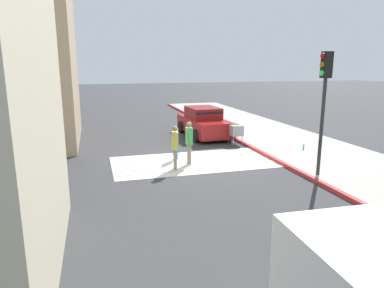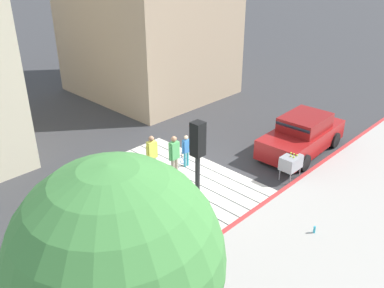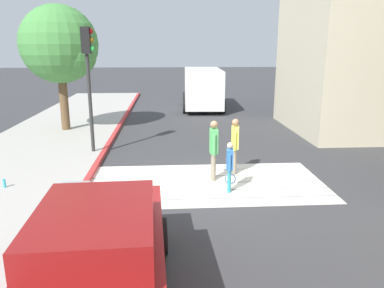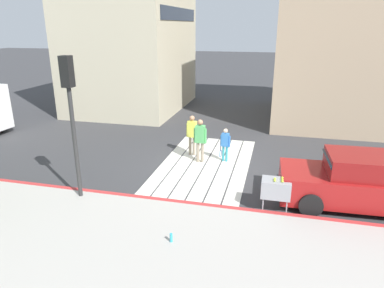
# 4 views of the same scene
# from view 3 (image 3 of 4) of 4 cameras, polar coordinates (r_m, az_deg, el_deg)

# --- Properties ---
(ground_plane) EXTENTS (120.00, 120.00, 0.00)m
(ground_plane) POSITION_cam_3_polar(r_m,az_deg,el_deg) (10.32, 2.13, -5.97)
(ground_plane) COLOR #38383A
(crosswalk_stripes) EXTENTS (6.40, 3.25, 0.01)m
(crosswalk_stripes) POSITION_cam_3_polar(r_m,az_deg,el_deg) (10.31, 2.13, -5.94)
(crosswalk_stripes) COLOR silver
(crosswalk_stripes) RESTS_ON ground
(curb_painted) EXTENTS (0.16, 40.00, 0.13)m
(curb_painted) POSITION_cam_3_polar(r_m,az_deg,el_deg) (10.48, -15.93, -5.83)
(curb_painted) COLOR #BC3333
(curb_painted) RESTS_ON ground
(car_parked_near_curb) EXTENTS (2.12, 4.37, 1.57)m
(car_parked_near_curb) POSITION_cam_3_polar(r_m,az_deg,el_deg) (5.60, -13.93, -16.89)
(car_parked_near_curb) COLOR maroon
(car_parked_near_curb) RESTS_ON ground
(van_down_street) EXTENTS (2.53, 5.28, 2.35)m
(van_down_street) POSITION_cam_3_polar(r_m,az_deg,el_deg) (22.53, 1.63, 8.60)
(van_down_street) COLOR silver
(van_down_street) RESTS_ON ground
(traffic_light_corner) EXTENTS (0.39, 0.28, 4.24)m
(traffic_light_corner) POSITION_cam_3_polar(r_m,az_deg,el_deg) (12.95, -15.50, 11.49)
(traffic_light_corner) COLOR #2D2D2D
(traffic_light_corner) RESTS_ON ground
(street_tree) EXTENTS (3.20, 3.20, 5.32)m
(street_tree) POSITION_cam_3_polar(r_m,az_deg,el_deg) (16.87, -19.24, 13.83)
(street_tree) COLOR brown
(street_tree) RESTS_ON ground
(tennis_ball_cart) EXTENTS (0.56, 0.80, 1.02)m
(tennis_ball_cart) POSITION_cam_3_polar(r_m,az_deg,el_deg) (7.80, -17.64, -8.15)
(tennis_ball_cart) COLOR #99999E
(tennis_ball_cart) RESTS_ON ground
(water_bottle) EXTENTS (0.07, 0.07, 0.22)m
(water_bottle) POSITION_cam_3_polar(r_m,az_deg,el_deg) (10.78, -26.64, -5.37)
(water_bottle) COLOR #33A5BF
(water_bottle) RESTS_ON sidewalk_west
(pedestrian_adult_lead) EXTENTS (0.23, 0.49, 1.69)m
(pedestrian_adult_lead) POSITION_cam_3_polar(r_m,az_deg,el_deg) (10.28, 3.31, -0.32)
(pedestrian_adult_lead) COLOR gray
(pedestrian_adult_lead) RESTS_ON ground
(pedestrian_adult_trailing) EXTENTS (0.26, 0.48, 1.64)m
(pedestrian_adult_trailing) POSITION_cam_3_polar(r_m,az_deg,el_deg) (10.85, 6.54, 0.26)
(pedestrian_adult_trailing) COLOR gray
(pedestrian_adult_trailing) RESTS_ON ground
(pedestrian_child_with_racket) EXTENTS (0.30, 0.41, 1.31)m
(pedestrian_child_with_racket) POSITION_cam_3_polar(r_m,az_deg,el_deg) (9.53, 5.76, -3.09)
(pedestrian_child_with_racket) COLOR teal
(pedestrian_child_with_racket) RESTS_ON ground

